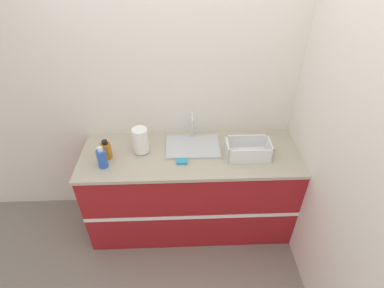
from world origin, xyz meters
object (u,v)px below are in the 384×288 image
(paper_towel_roll, at_px, (141,141))
(bottle_blue, at_px, (102,158))
(sink, at_px, (193,145))
(dish_rack, at_px, (248,151))
(bottle_amber, at_px, (106,150))

(paper_towel_roll, bearing_deg, bottle_blue, -148.56)
(sink, height_order, dish_rack, sink)
(paper_towel_roll, distance_m, bottle_blue, 0.35)
(bottle_blue, bearing_deg, bottle_amber, 85.14)
(sink, height_order, bottle_blue, sink)
(sink, relative_size, dish_rack, 1.28)
(sink, height_order, bottle_amber, sink)
(paper_towel_roll, height_order, dish_rack, paper_towel_roll)
(bottle_amber, height_order, bottle_blue, bottle_blue)
(paper_towel_roll, bearing_deg, dish_rack, -5.34)
(sink, distance_m, paper_towel_roll, 0.46)
(dish_rack, xyz_separation_m, bottle_blue, (-1.20, -0.09, 0.04))
(sink, relative_size, bottle_amber, 2.76)
(sink, bearing_deg, bottle_amber, -171.01)
(paper_towel_roll, relative_size, bottle_amber, 1.37)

